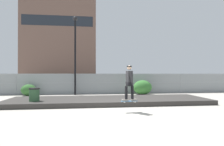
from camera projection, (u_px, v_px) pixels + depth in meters
name	position (u px, v px, depth m)	size (l,w,h in m)	color
ground_plane	(115.00, 112.00, 8.94)	(120.00, 120.00, 0.00)	#9E998E
gravel_berm	(109.00, 101.00, 11.80)	(12.43, 3.47, 0.28)	#33302D
skateboard	(129.00, 101.00, 8.87)	(0.82, 0.30, 0.07)	#2D608C
skater	(129.00, 81.00, 8.88)	(0.73, 0.61, 1.69)	gray
chain_fence	(103.00, 84.00, 17.04)	(25.09, 0.06, 1.85)	gray
street_lamp	(75.00, 46.00, 16.22)	(0.44, 0.44, 6.83)	black
parked_car_near	(54.00, 83.00, 20.14)	(4.52, 2.18, 1.66)	#474C54
library_building	(62.00, 38.00, 51.93)	(18.35, 13.92, 23.77)	brown
shrub_left	(29.00, 90.00, 15.63)	(1.22, 1.00, 0.95)	#2D5B28
shrub_center	(143.00, 87.00, 16.51)	(1.64, 1.34, 1.27)	#336B2D
trash_bin	(34.00, 97.00, 10.56)	(0.59, 0.59, 1.03)	#2D5133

